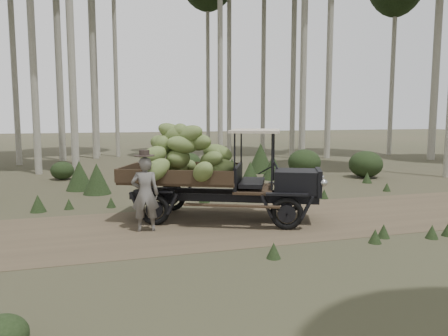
% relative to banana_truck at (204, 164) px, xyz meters
% --- Properties ---
extents(ground, '(120.00, 120.00, 0.00)m').
position_rel_banana_truck_xyz_m(ground, '(1.38, -0.62, -1.41)').
color(ground, '#473D2B').
rests_on(ground, ground).
extents(dirt_track, '(70.00, 4.00, 0.01)m').
position_rel_banana_truck_xyz_m(dirt_track, '(1.38, -0.62, -1.40)').
color(dirt_track, brown).
rests_on(dirt_track, ground).
extents(banana_truck, '(5.09, 3.49, 2.50)m').
position_rel_banana_truck_xyz_m(banana_truck, '(0.00, 0.00, 0.00)').
color(banana_truck, black).
rests_on(banana_truck, ground).
extents(farmer, '(0.66, 0.51, 1.84)m').
position_rel_banana_truck_xyz_m(farmer, '(-1.56, -0.71, -0.54)').
color(farmer, '#5E5A56').
rests_on(farmer, ground).
extents(undergrowth, '(24.22, 22.36, 1.35)m').
position_rel_banana_truck_xyz_m(undergrowth, '(2.85, -0.03, -0.87)').
color(undergrowth, '#233319').
rests_on(undergrowth, ground).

